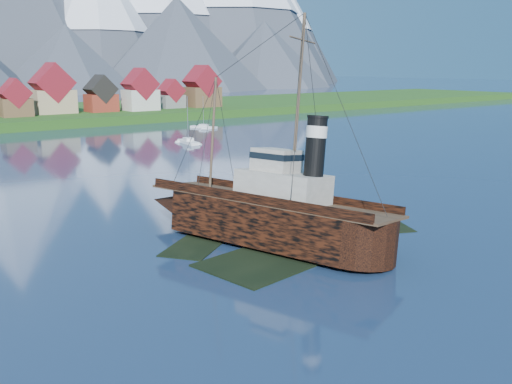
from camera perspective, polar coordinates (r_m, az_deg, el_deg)
ground at (r=62.85m, az=3.71°, el=-5.34°), size 1400.00×1400.00×0.00m
shoal at (r=65.61m, az=3.64°, el=-4.88°), size 31.71×21.24×1.14m
tugboat_wreck at (r=63.76m, az=0.19°, el=-2.00°), size 7.64×32.90×26.07m
sailboat_d at (r=144.86m, az=-6.78°, el=4.94°), size 3.51×9.30×12.38m
sailboat_e at (r=180.49m, az=-5.26°, el=6.45°), size 5.71×9.00×10.30m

